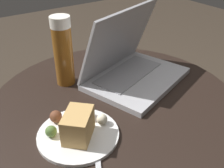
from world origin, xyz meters
TOP-DOWN VIEW (x-y plane):
  - table at (0.00, 0.00)m, footprint 0.75×0.75m
  - laptop at (0.11, 0.07)m, footprint 0.38×0.33m
  - beer_glass at (-0.08, 0.17)m, footprint 0.06×0.06m
  - snack_plate at (-0.17, -0.08)m, footprint 0.20×0.20m
  - fork at (-0.14, -0.13)m, footprint 0.11×0.17m

SIDE VIEW (x-z plane):
  - table at x=0.00m, z-range 0.14..0.72m
  - fork at x=-0.14m, z-range 0.58..0.58m
  - snack_plate at x=-0.17m, z-range 0.56..0.64m
  - laptop at x=0.11m, z-range 0.51..0.75m
  - beer_glass at x=-0.08m, z-range 0.58..0.80m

